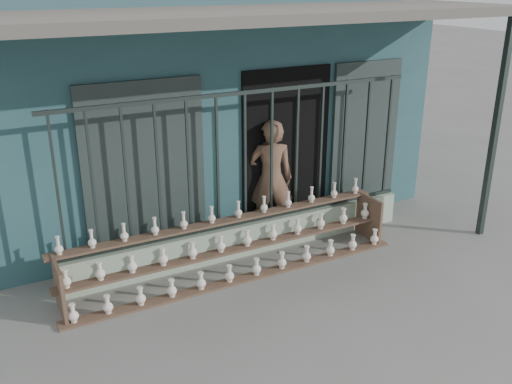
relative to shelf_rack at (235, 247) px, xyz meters
name	(u,v)px	position (x,y,z in m)	size (l,w,h in m)	color
ground	(295,297)	(0.37, -0.89, -0.36)	(60.00, 60.00, 0.00)	slate
workshop_building	(168,98)	(0.37, 3.34, 1.26)	(7.40, 6.60, 3.21)	#295157
parapet_wall	(246,238)	(0.37, 0.41, -0.14)	(5.00, 0.20, 0.45)	#AAC0A5
security_fence	(245,160)	(0.37, 0.41, 0.99)	(5.00, 0.04, 1.80)	#283330
shelf_rack	(235,247)	(0.00, 0.00, 0.00)	(4.50, 0.68, 0.85)	brown
elderly_woman	(271,179)	(0.96, 0.78, 0.51)	(0.63, 0.42, 1.73)	brown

